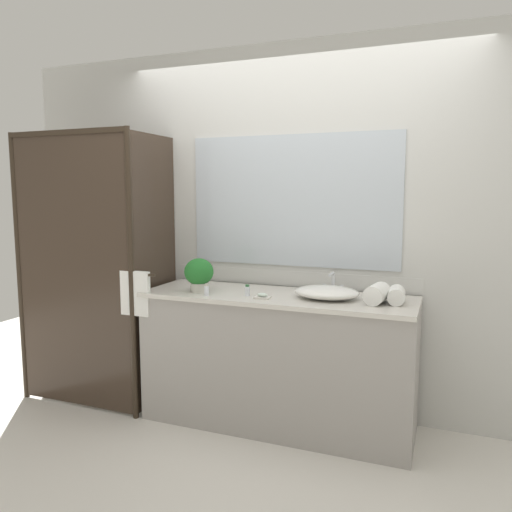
{
  "coord_description": "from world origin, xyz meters",
  "views": [
    {
      "loc": [
        1.04,
        -3.05,
        1.57
      ],
      "look_at": [
        -0.15,
        0.0,
        1.15
      ],
      "focal_mm": 34.89,
      "sensor_mm": 36.0,
      "label": 1
    }
  ],
  "objects_px": {
    "sink_basin": "(327,292)",
    "amenity_bottle_body_wash": "(206,290)",
    "soap_dish": "(262,296)",
    "faucet": "(333,286)",
    "amenity_bottle_conditioner": "(247,291)",
    "rolled_towel_near_edge": "(396,295)",
    "rolled_towel_middle": "(377,294)",
    "potted_plant": "(199,273)"
  },
  "relations": [
    {
      "from": "faucet",
      "to": "potted_plant",
      "type": "xyz_separation_m",
      "value": [
        -0.86,
        -0.28,
        0.08
      ]
    },
    {
      "from": "soap_dish",
      "to": "sink_basin",
      "type": "bearing_deg",
      "value": 21.5
    },
    {
      "from": "sink_basin",
      "to": "amenity_bottle_conditioner",
      "type": "xyz_separation_m",
      "value": [
        -0.5,
        -0.11,
        -0.0
      ]
    },
    {
      "from": "potted_plant",
      "to": "rolled_towel_near_edge",
      "type": "bearing_deg",
      "value": 5.2
    },
    {
      "from": "amenity_bottle_conditioner",
      "to": "soap_dish",
      "type": "bearing_deg",
      "value": -19.21
    },
    {
      "from": "sink_basin",
      "to": "rolled_towel_near_edge",
      "type": "height_order",
      "value": "rolled_towel_near_edge"
    },
    {
      "from": "faucet",
      "to": "amenity_bottle_conditioner",
      "type": "height_order",
      "value": "faucet"
    },
    {
      "from": "amenity_bottle_body_wash",
      "to": "rolled_towel_near_edge",
      "type": "relative_size",
      "value": 0.42
    },
    {
      "from": "potted_plant",
      "to": "rolled_towel_near_edge",
      "type": "height_order",
      "value": "potted_plant"
    },
    {
      "from": "potted_plant",
      "to": "soap_dish",
      "type": "xyz_separation_m",
      "value": [
        0.48,
        -0.05,
        -0.11
      ]
    },
    {
      "from": "potted_plant",
      "to": "rolled_towel_middle",
      "type": "height_order",
      "value": "potted_plant"
    },
    {
      "from": "sink_basin",
      "to": "soap_dish",
      "type": "relative_size",
      "value": 4.14
    },
    {
      "from": "amenity_bottle_body_wash",
      "to": "amenity_bottle_conditioner",
      "type": "relative_size",
      "value": 1.06
    },
    {
      "from": "faucet",
      "to": "rolled_towel_middle",
      "type": "distance_m",
      "value": 0.38
    },
    {
      "from": "rolled_towel_near_edge",
      "to": "faucet",
      "type": "bearing_deg",
      "value": 159.44
    },
    {
      "from": "faucet",
      "to": "amenity_bottle_body_wash",
      "type": "distance_m",
      "value": 0.84
    },
    {
      "from": "soap_dish",
      "to": "rolled_towel_middle",
      "type": "xyz_separation_m",
      "value": [
        0.7,
        0.12,
        0.05
      ]
    },
    {
      "from": "potted_plant",
      "to": "amenity_bottle_body_wash",
      "type": "height_order",
      "value": "potted_plant"
    },
    {
      "from": "faucet",
      "to": "amenity_bottle_body_wash",
      "type": "xyz_separation_m",
      "value": [
        -0.75,
        -0.38,
        -0.01
      ]
    },
    {
      "from": "soap_dish",
      "to": "rolled_towel_near_edge",
      "type": "relative_size",
      "value": 0.53
    },
    {
      "from": "faucet",
      "to": "amenity_bottle_body_wash",
      "type": "bearing_deg",
      "value": -153.36
    },
    {
      "from": "sink_basin",
      "to": "soap_dish",
      "type": "height_order",
      "value": "sink_basin"
    },
    {
      "from": "sink_basin",
      "to": "amenity_bottle_body_wash",
      "type": "height_order",
      "value": "same"
    },
    {
      "from": "rolled_towel_near_edge",
      "to": "rolled_towel_middle",
      "type": "height_order",
      "value": "rolled_towel_middle"
    },
    {
      "from": "sink_basin",
      "to": "faucet",
      "type": "xyz_separation_m",
      "value": [
        0.0,
        0.18,
        0.01
      ]
    },
    {
      "from": "soap_dish",
      "to": "rolled_towel_near_edge",
      "type": "distance_m",
      "value": 0.83
    },
    {
      "from": "rolled_towel_near_edge",
      "to": "rolled_towel_middle",
      "type": "xyz_separation_m",
      "value": [
        -0.11,
        -0.04,
        0.01
      ]
    },
    {
      "from": "sink_basin",
      "to": "soap_dish",
      "type": "bearing_deg",
      "value": -158.5
    },
    {
      "from": "soap_dish",
      "to": "rolled_towel_middle",
      "type": "height_order",
      "value": "rolled_towel_middle"
    },
    {
      "from": "sink_basin",
      "to": "amenity_bottle_conditioner",
      "type": "relative_size",
      "value": 5.58
    },
    {
      "from": "amenity_bottle_body_wash",
      "to": "rolled_towel_near_edge",
      "type": "bearing_deg",
      "value": 10.4
    },
    {
      "from": "potted_plant",
      "to": "soap_dish",
      "type": "bearing_deg",
      "value": -5.86
    },
    {
      "from": "soap_dish",
      "to": "faucet",
      "type": "bearing_deg",
      "value": 40.65
    },
    {
      "from": "faucet",
      "to": "rolled_towel_middle",
      "type": "xyz_separation_m",
      "value": [
        0.32,
        -0.2,
        0.01
      ]
    },
    {
      "from": "rolled_towel_middle",
      "to": "soap_dish",
      "type": "bearing_deg",
      "value": -169.96
    },
    {
      "from": "potted_plant",
      "to": "amenity_bottle_body_wash",
      "type": "relative_size",
      "value": 2.89
    },
    {
      "from": "potted_plant",
      "to": "rolled_towel_middle",
      "type": "relative_size",
      "value": 1.14
    },
    {
      "from": "faucet",
      "to": "rolled_towel_middle",
      "type": "bearing_deg",
      "value": -32.57
    },
    {
      "from": "amenity_bottle_conditioner",
      "to": "potted_plant",
      "type": "bearing_deg",
      "value": 178.9
    },
    {
      "from": "faucet",
      "to": "amenity_bottle_conditioner",
      "type": "bearing_deg",
      "value": -150.45
    },
    {
      "from": "faucet",
      "to": "soap_dish",
      "type": "distance_m",
      "value": 0.5
    },
    {
      "from": "amenity_bottle_conditioner",
      "to": "rolled_towel_near_edge",
      "type": "xyz_separation_m",
      "value": [
        0.93,
        0.12,
        0.02
      ]
    }
  ]
}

